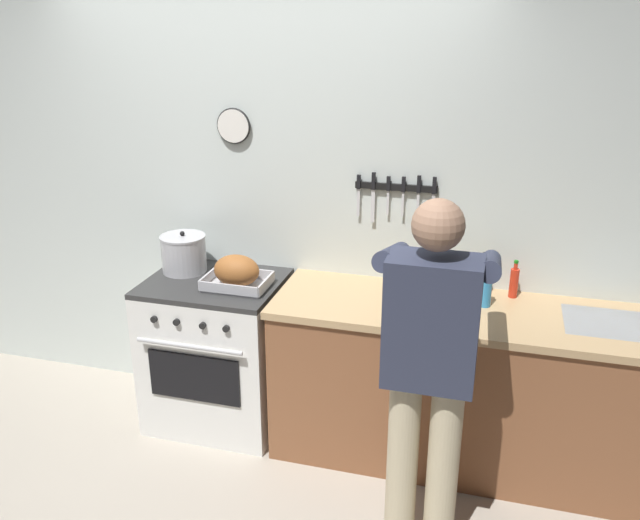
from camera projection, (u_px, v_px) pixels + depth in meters
The scene contains 12 objects.
wall_back at pixel (269, 199), 3.87m from camera, with size 6.00×0.13×2.60m.
counter_block at pixel (464, 384), 3.54m from camera, with size 2.03×0.65×0.90m.
stove at pixel (217, 351), 3.90m from camera, with size 0.76×0.67×0.90m.
person_cook at pixel (430, 360), 2.78m from camera, with size 0.51×0.63×1.66m.
roasting_pan at pixel (237, 273), 3.62m from camera, with size 0.35×0.26×0.19m.
stock_pot at pixel (184, 253), 3.84m from camera, with size 0.26×0.26×0.25m.
cutting_board at pixel (425, 310), 3.34m from camera, with size 0.36×0.24×0.02m, color tan.
bottle_soy_sauce at pixel (424, 275), 3.61m from camera, with size 0.05×0.05×0.19m.
bottle_cooking_oil at pixel (441, 278), 3.51m from camera, with size 0.07×0.07×0.24m.
bottle_vinegar at pixel (483, 277), 3.52m from camera, with size 0.06×0.06×0.24m.
bottle_dish_soap at pixel (486, 288), 3.39m from camera, with size 0.06×0.06×0.24m.
bottle_hot_sauce at pixel (514, 282), 3.50m from camera, with size 0.05×0.05×0.21m.
Camera 1 is at (1.29, -2.18, 2.33)m, focal length 37.08 mm.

